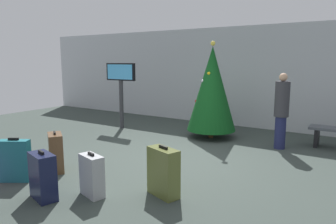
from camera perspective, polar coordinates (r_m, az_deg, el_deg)
name	(u,v)px	position (r m, az deg, el deg)	size (l,w,h in m)	color
ground_plane	(169,160)	(6.32, 0.12, -8.69)	(16.00, 16.00, 0.00)	#38423D
back_wall	(241,77)	(9.63, 13.12, 6.26)	(16.00, 0.20, 2.95)	#B7BCC1
holiday_tree	(212,89)	(7.95, 8.03, 4.24)	(1.23, 1.23, 2.44)	#4C3319
flight_info_kiosk	(121,82)	(9.10, -8.62, 5.40)	(1.00, 0.12, 1.89)	#333338
traveller_0	(281,109)	(7.35, 20.01, 0.48)	(0.35, 0.35, 1.69)	#1E234C
suitcase_0	(56,153)	(5.95, -19.81, -6.98)	(0.51, 0.45, 0.72)	brown
suitcase_1	(15,161)	(5.72, -26.14, -7.99)	(0.50, 0.40, 0.73)	#19606B
suitcase_2	(43,176)	(4.86, -21.91, -10.85)	(0.52, 0.37, 0.71)	#141938
suitcase_4	(92,176)	(4.76, -13.74, -11.21)	(0.46, 0.31, 0.65)	#9EA0A5
suitcase_5	(163,172)	(4.62, -0.86, -10.92)	(0.56, 0.38, 0.75)	#59602D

